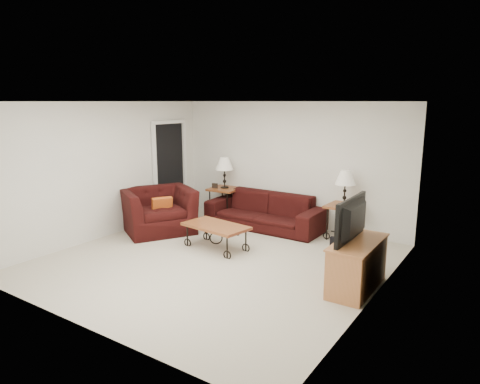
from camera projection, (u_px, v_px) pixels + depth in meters
name	position (u px, v px, depth m)	size (l,w,h in m)	color
ground	(216.00, 260.00, 6.92)	(5.00, 5.00, 0.00)	#BBB0A0
wall_back	(289.00, 165.00, 8.70)	(5.00, 0.02, 2.50)	silver
wall_front	(75.00, 221.00, 4.62)	(5.00, 0.02, 2.50)	silver
wall_left	(107.00, 170.00, 8.02)	(0.02, 5.00, 2.50)	silver
wall_right	(377.00, 205.00, 5.31)	(0.02, 5.00, 2.50)	silver
ceiling	(214.00, 101.00, 6.40)	(5.00, 5.00, 0.00)	white
doorway	(170.00, 171.00, 9.39)	(0.08, 0.94, 2.04)	black
sofa	(264.00, 211.00, 8.65)	(2.37, 0.93, 0.69)	black
side_table_left	(225.00, 203.00, 9.40)	(0.61, 0.61, 0.66)	brown
side_table_right	(343.00, 222.00, 7.95)	(0.59, 0.59, 0.64)	brown
lamp_left	(224.00, 173.00, 9.26)	(0.38, 0.38, 0.66)	black
lamp_right	(345.00, 188.00, 7.82)	(0.36, 0.36, 0.64)	black
photo_frame_left	(215.00, 186.00, 9.28)	(0.13, 0.02, 0.11)	black
photo_frame_right	(349.00, 205.00, 7.67)	(0.13, 0.02, 0.11)	black
coffee_table	(216.00, 237.00, 7.44)	(1.14, 0.61, 0.43)	brown
armchair	(158.00, 210.00, 8.38)	(1.30, 1.14, 0.85)	black
throw_pillow	(162.00, 207.00, 8.24)	(0.38, 0.10, 0.38)	#BA4B17
tv_stand	(357.00, 265.00, 5.80)	(0.47, 1.13, 0.68)	#B96D44
television	(358.00, 220.00, 5.68)	(1.01, 0.13, 0.58)	black
backpack	(340.00, 238.00, 7.29)	(0.37, 0.29, 0.48)	black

